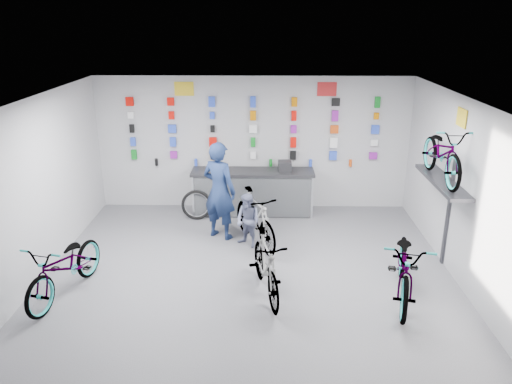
{
  "coord_description": "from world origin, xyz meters",
  "views": [
    {
      "loc": [
        0.26,
        -6.94,
        4.23
      ],
      "look_at": [
        0.11,
        1.4,
        1.27
      ],
      "focal_mm": 35.0,
      "sensor_mm": 36.0,
      "label": 1
    }
  ],
  "objects_px": {
    "bike_left": "(65,267)",
    "bike_right": "(405,266)",
    "clerk": "(219,191)",
    "counter": "(253,193)",
    "bike_service": "(255,218)",
    "customer": "(248,221)",
    "bike_center": "(266,266)"
  },
  "relations": [
    {
      "from": "bike_left",
      "to": "counter",
      "type": "bearing_deg",
      "value": 64.54
    },
    {
      "from": "counter",
      "to": "bike_right",
      "type": "bearing_deg",
      "value": -55.02
    },
    {
      "from": "bike_service",
      "to": "customer",
      "type": "relative_size",
      "value": 1.7
    },
    {
      "from": "counter",
      "to": "customer",
      "type": "xyz_separation_m",
      "value": [
        -0.05,
        -1.71,
        0.04
      ]
    },
    {
      "from": "bike_service",
      "to": "customer",
      "type": "xyz_separation_m",
      "value": [
        -0.14,
        -0.09,
        -0.01
      ]
    },
    {
      "from": "bike_right",
      "to": "customer",
      "type": "height_order",
      "value": "bike_right"
    },
    {
      "from": "counter",
      "to": "bike_left",
      "type": "bearing_deg",
      "value": -128.85
    },
    {
      "from": "customer",
      "to": "clerk",
      "type": "bearing_deg",
      "value": -176.83
    },
    {
      "from": "bike_service",
      "to": "clerk",
      "type": "bearing_deg",
      "value": 129.38
    },
    {
      "from": "bike_left",
      "to": "bike_center",
      "type": "height_order",
      "value": "bike_center"
    },
    {
      "from": "counter",
      "to": "bike_right",
      "type": "xyz_separation_m",
      "value": [
        2.47,
        -3.52,
        0.06
      ]
    },
    {
      "from": "counter",
      "to": "bike_right",
      "type": "distance_m",
      "value": 4.3
    },
    {
      "from": "counter",
      "to": "bike_center",
      "type": "relative_size",
      "value": 1.57
    },
    {
      "from": "bike_left",
      "to": "bike_service",
      "type": "bearing_deg",
      "value": 46.74
    },
    {
      "from": "counter",
      "to": "bike_service",
      "type": "height_order",
      "value": "bike_service"
    },
    {
      "from": "bike_right",
      "to": "bike_service",
      "type": "bearing_deg",
      "value": 154.44
    },
    {
      "from": "counter",
      "to": "bike_left",
      "type": "relative_size",
      "value": 1.41
    },
    {
      "from": "bike_service",
      "to": "counter",
      "type": "bearing_deg",
      "value": 67.65
    },
    {
      "from": "bike_left",
      "to": "bike_right",
      "type": "xyz_separation_m",
      "value": [
        5.33,
        0.03,
        0.04
      ]
    },
    {
      "from": "bike_center",
      "to": "customer",
      "type": "xyz_separation_m",
      "value": [
        -0.34,
        1.78,
        0.01
      ]
    },
    {
      "from": "clerk",
      "to": "bike_left",
      "type": "bearing_deg",
      "value": 74.63
    },
    {
      "from": "counter",
      "to": "bike_right",
      "type": "relative_size",
      "value": 1.29
    },
    {
      "from": "bike_left",
      "to": "bike_service",
      "type": "relative_size",
      "value": 1.07
    },
    {
      "from": "clerk",
      "to": "bike_right",
      "type": "bearing_deg",
      "value": 173.18
    },
    {
      "from": "bike_left",
      "to": "bike_center",
      "type": "distance_m",
      "value": 3.16
    },
    {
      "from": "bike_service",
      "to": "customer",
      "type": "height_order",
      "value": "bike_service"
    },
    {
      "from": "bike_right",
      "to": "customer",
      "type": "distance_m",
      "value": 3.1
    },
    {
      "from": "bike_right",
      "to": "clerk",
      "type": "distance_m",
      "value": 3.84
    },
    {
      "from": "bike_left",
      "to": "clerk",
      "type": "height_order",
      "value": "clerk"
    },
    {
      "from": "bike_right",
      "to": "clerk",
      "type": "xyz_separation_m",
      "value": [
        -3.09,
        2.24,
        0.43
      ]
    },
    {
      "from": "bike_left",
      "to": "bike_service",
      "type": "xyz_separation_m",
      "value": [
        2.95,
        1.94,
        0.04
      ]
    },
    {
      "from": "bike_left",
      "to": "customer",
      "type": "height_order",
      "value": "customer"
    }
  ]
}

